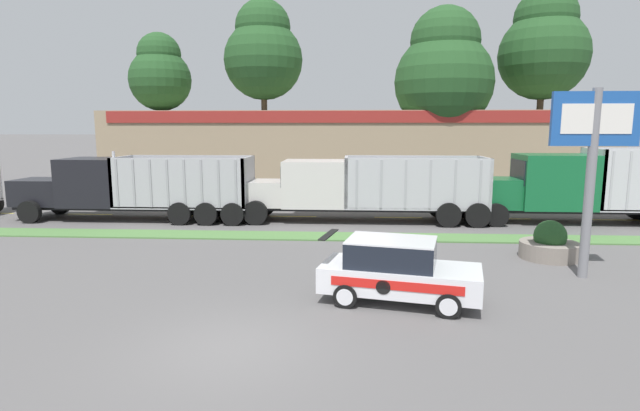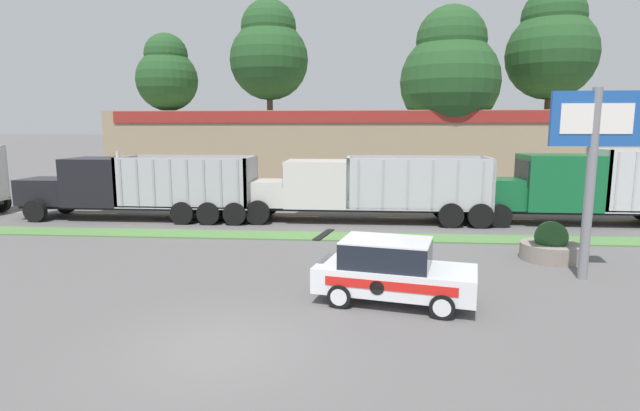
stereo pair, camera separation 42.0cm
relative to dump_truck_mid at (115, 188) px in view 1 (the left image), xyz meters
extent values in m
plane|color=#5B5959|center=(9.22, -14.22, -1.55)|extent=(600.00, 600.00, 0.00)
cube|color=#517F42|center=(9.22, -3.47, -1.52)|extent=(120.00, 1.55, 0.06)
cube|color=yellow|center=(-2.05, 1.30, -1.55)|extent=(2.40, 0.14, 0.01)
cube|color=yellow|center=(3.35, 1.30, -1.55)|extent=(2.40, 0.14, 0.01)
cube|color=yellow|center=(8.75, 1.30, -1.55)|extent=(2.40, 0.14, 0.01)
cube|color=yellow|center=(14.15, 1.30, -1.55)|extent=(2.40, 0.14, 0.01)
cube|color=yellow|center=(19.55, 1.30, -1.55)|extent=(2.40, 0.14, 0.01)
cube|color=yellow|center=(24.95, 1.30, -1.55)|extent=(2.40, 0.14, 0.01)
cube|color=black|center=(0.95, 0.00, -0.92)|extent=(11.72, 1.43, 0.18)
cube|color=black|center=(-3.65, 0.00, -0.19)|extent=(2.53, 2.13, 1.28)
cube|color=#B7B7BC|center=(-4.94, 0.00, -0.19)|extent=(0.06, 1.82, 1.09)
cube|color=black|center=(-1.01, 0.00, 0.33)|extent=(2.75, 2.60, 2.33)
cube|color=black|center=(-2.40, 0.00, 0.74)|extent=(0.04, 2.21, 1.05)
cylinder|color=silver|center=(0.46, -0.84, 1.11)|extent=(0.14, 0.14, 1.56)
cube|color=#ADADB2|center=(3.59, 0.00, -0.77)|extent=(6.45, 2.60, 0.12)
cube|color=#ADADB2|center=(0.44, 0.00, 0.41)|extent=(0.16, 2.60, 2.36)
cube|color=#ADADB2|center=(6.73, 0.00, 0.41)|extent=(0.16, 2.60, 2.36)
cube|color=#ADADB2|center=(3.59, -1.22, 0.41)|extent=(6.45, 0.16, 2.36)
cube|color=#ADADB2|center=(3.59, 1.22, 0.41)|extent=(6.45, 0.16, 2.36)
cube|color=#99999E|center=(0.77, -1.32, 0.41)|extent=(0.10, 0.04, 2.24)
cube|color=#99999E|center=(1.57, -1.32, 0.41)|extent=(0.10, 0.04, 2.24)
cube|color=#99999E|center=(2.38, -1.32, 0.41)|extent=(0.10, 0.04, 2.24)
cube|color=#99999E|center=(3.18, -1.32, 0.41)|extent=(0.10, 0.04, 2.24)
cube|color=#99999E|center=(3.99, -1.32, 0.41)|extent=(0.10, 0.04, 2.24)
cube|color=#99999E|center=(4.79, -1.32, 0.41)|extent=(0.10, 0.04, 2.24)
cube|color=#99999E|center=(5.60, -1.32, 0.41)|extent=(0.10, 0.04, 2.24)
cube|color=#99999E|center=(6.41, -1.32, 0.41)|extent=(0.10, 0.04, 2.24)
cylinder|color=black|center=(-3.65, -1.28, -1.01)|extent=(1.08, 0.30, 1.08)
cylinder|color=black|center=(-3.65, 1.28, -1.01)|extent=(1.08, 0.30, 1.08)
cylinder|color=black|center=(6.21, -1.28, -1.01)|extent=(1.08, 0.30, 1.08)
cylinder|color=black|center=(6.21, 1.28, -1.01)|extent=(1.08, 0.30, 1.08)
cylinder|color=black|center=(4.95, -1.28, -1.01)|extent=(1.08, 0.30, 1.08)
cylinder|color=black|center=(4.95, 1.28, -1.01)|extent=(1.08, 0.30, 1.08)
cylinder|color=black|center=(3.68, -1.28, -1.01)|extent=(1.08, 0.30, 1.08)
cylinder|color=black|center=(3.68, 1.28, -1.01)|extent=(1.08, 0.30, 1.08)
cube|color=black|center=(23.18, 0.42, -0.92)|extent=(11.94, 1.34, 0.18)
cube|color=#146033|center=(18.46, 0.42, -0.13)|extent=(2.49, 2.00, 1.41)
cube|color=#B7B7BC|center=(17.18, 0.42, -0.13)|extent=(0.06, 1.71, 1.20)
cube|color=#146033|center=(21.38, 0.42, 0.45)|extent=(3.37, 2.44, 2.57)
cube|color=black|center=(19.68, 0.42, 0.90)|extent=(0.04, 2.07, 1.15)
cylinder|color=silver|center=(23.16, -0.38, 1.18)|extent=(0.14, 0.14, 1.46)
cube|color=silver|center=(23.14, 0.42, 0.63)|extent=(0.16, 2.44, 2.80)
cube|color=#B2B2B7|center=(23.45, -0.82, 0.63)|extent=(0.10, 0.04, 2.66)
cube|color=#B2B2B7|center=(24.21, -0.82, 0.63)|extent=(0.10, 0.04, 2.66)
cylinder|color=black|center=(18.46, -0.78, -1.01)|extent=(1.08, 0.30, 1.08)
cylinder|color=black|center=(18.46, 1.62, -1.01)|extent=(1.08, 0.30, 1.08)
cylinder|color=black|center=(26.04, 1.62, -1.01)|extent=(1.08, 0.30, 1.08)
cube|color=black|center=(12.08, 0.21, -0.89)|extent=(12.11, 1.40, 0.18)
cube|color=silver|center=(7.24, 0.21, -0.19)|extent=(2.45, 2.09, 1.22)
cube|color=#B7B7BC|center=(5.99, 0.21, -0.19)|extent=(0.06, 1.78, 1.03)
cube|color=silver|center=(9.94, 0.21, 0.31)|extent=(2.95, 2.54, 2.21)
cube|color=black|center=(8.45, 0.21, 0.69)|extent=(0.04, 2.16, 1.00)
cylinder|color=silver|center=(11.51, -0.62, 0.91)|extent=(0.14, 0.14, 1.21)
cube|color=#B7B7BC|center=(14.77, 0.21, -0.74)|extent=(6.72, 2.54, 0.12)
cube|color=#B7B7BC|center=(11.49, 0.21, 0.43)|extent=(0.16, 2.54, 2.34)
cube|color=#B7B7BC|center=(18.05, 0.21, 0.43)|extent=(0.16, 2.54, 2.34)
cube|color=#B7B7BC|center=(14.77, -0.98, 0.43)|extent=(6.72, 0.16, 2.34)
cube|color=#B7B7BC|center=(14.77, 1.40, 0.43)|extent=(6.72, 0.16, 2.34)
cube|color=#A3A3A8|center=(11.97, -1.08, 0.43)|extent=(0.10, 0.04, 2.23)
cube|color=#A3A3A8|center=(13.09, -1.08, 0.43)|extent=(0.10, 0.04, 2.23)
cube|color=#A3A3A8|center=(14.21, -1.08, 0.43)|extent=(0.10, 0.04, 2.23)
cube|color=#A3A3A8|center=(15.33, -1.08, 0.43)|extent=(0.10, 0.04, 2.23)
cube|color=#A3A3A8|center=(16.45, -1.08, 0.43)|extent=(0.10, 0.04, 2.23)
cube|color=#A3A3A8|center=(17.57, -1.08, 0.43)|extent=(0.10, 0.04, 2.23)
cylinder|color=black|center=(7.24, -1.04, -0.98)|extent=(1.14, 0.30, 1.14)
cylinder|color=black|center=(7.24, 1.46, -0.98)|extent=(1.14, 0.30, 1.14)
cylinder|color=black|center=(17.53, -1.04, -0.98)|extent=(1.14, 0.30, 1.14)
cylinder|color=black|center=(17.53, 1.46, -0.98)|extent=(1.14, 0.30, 1.14)
cylinder|color=black|center=(16.21, -1.04, -0.98)|extent=(1.14, 0.30, 1.14)
cylinder|color=black|center=(16.21, 1.46, -0.98)|extent=(1.14, 0.30, 1.14)
cube|color=white|center=(13.02, -11.15, -0.91)|extent=(4.39, 2.63, 0.66)
cube|color=black|center=(12.78, -11.10, -0.25)|extent=(2.54, 2.02, 0.65)
cube|color=white|center=(12.78, -11.10, 0.10)|extent=(2.54, 2.02, 0.04)
cube|color=black|center=(11.11, -10.73, 0.14)|extent=(0.51, 1.43, 0.03)
cube|color=red|center=(12.82, -12.03, -0.84)|extent=(3.21, 0.73, 0.23)
cylinder|color=black|center=(12.52, -11.97, -0.91)|extent=(0.36, 0.09, 0.37)
cylinder|color=black|center=(14.07, -12.26, -1.24)|extent=(0.65, 0.33, 0.62)
cylinder|color=silver|center=(14.05, -12.37, -1.24)|extent=(0.42, 0.11, 0.43)
cylinder|color=black|center=(14.44, -10.60, -1.24)|extent=(0.65, 0.33, 0.62)
cylinder|color=silver|center=(14.47, -10.50, -1.24)|extent=(0.42, 0.11, 0.43)
cylinder|color=black|center=(11.59, -11.71, -1.24)|extent=(0.65, 0.33, 0.62)
cylinder|color=silver|center=(11.57, -11.81, -1.24)|extent=(0.42, 0.11, 0.43)
cylinder|color=black|center=(11.96, -10.05, -1.24)|extent=(0.65, 0.33, 0.62)
cylinder|color=silver|center=(11.98, -9.94, -1.24)|extent=(0.42, 0.11, 0.43)
cylinder|color=gray|center=(18.84, -8.64, 1.30)|extent=(0.28, 0.28, 5.69)
cube|color=#1E51A3|center=(18.84, -8.64, 3.25)|extent=(2.53, 0.16, 1.58)
cube|color=white|center=(18.84, -8.73, 3.25)|extent=(2.03, 0.02, 0.87)
cylinder|color=gray|center=(18.69, -6.41, -1.26)|extent=(2.01, 2.01, 0.58)
sphere|color=#234C23|center=(18.69, -6.41, -0.75)|extent=(1.10, 1.10, 1.10)
cube|color=#9E896B|center=(11.89, 16.34, 1.30)|extent=(36.14, 12.00, 5.71)
cube|color=maroon|center=(11.89, 10.29, 3.70)|extent=(34.33, 0.10, 0.80)
cylinder|color=brown|center=(18.21, 12.63, 1.34)|extent=(0.56, 0.56, 5.78)
sphere|color=#234C23|center=(18.21, 12.63, 6.14)|extent=(6.92, 6.92, 6.92)
sphere|color=#234C23|center=(18.21, 12.63, 8.91)|extent=(4.85, 4.85, 4.85)
cylinder|color=brown|center=(-2.89, 14.39, 1.87)|extent=(0.49, 0.49, 6.84)
sphere|color=#234C23|center=(-2.89, 14.39, 6.58)|extent=(4.68, 4.68, 4.68)
sphere|color=#234C23|center=(-2.89, 14.39, 8.45)|extent=(3.28, 3.28, 3.28)
cylinder|color=brown|center=(25.76, 14.82, 2.45)|extent=(0.48, 0.48, 7.99)
sphere|color=#234C23|center=(25.76, 14.82, 8.21)|extent=(6.44, 6.44, 6.44)
sphere|color=#234C23|center=(25.76, 14.82, 10.78)|extent=(4.51, 4.51, 4.51)
cylinder|color=brown|center=(5.27, 13.43, 2.36)|extent=(0.44, 0.44, 7.83)
sphere|color=#234C23|center=(5.27, 13.43, 7.86)|extent=(5.74, 5.74, 5.74)
sphere|color=#234C23|center=(5.27, 13.43, 10.15)|extent=(4.02, 4.02, 4.02)
camera|label=1|loc=(11.68, -23.90, 3.01)|focal=28.00mm
camera|label=2|loc=(12.10, -23.87, 3.01)|focal=28.00mm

